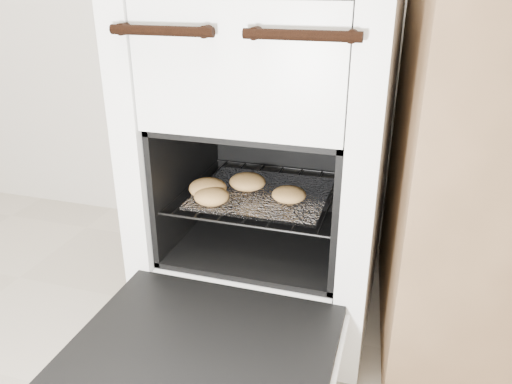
# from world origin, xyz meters

# --- Properties ---
(stove) EXTENTS (0.56, 0.63, 0.86)m
(stove) POSITION_xyz_m (0.09, 1.19, 0.42)
(stove) COLOR white
(stove) RESTS_ON ground
(oven_door) EXTENTS (0.51, 0.39, 0.04)m
(oven_door) POSITION_xyz_m (0.09, 0.71, 0.19)
(oven_door) COLOR black
(oven_door) RESTS_ON stove
(oven_rack) EXTENTS (0.41, 0.39, 0.01)m
(oven_rack) POSITION_xyz_m (0.09, 1.12, 0.34)
(oven_rack) COLOR black
(oven_rack) RESTS_ON stove
(foil_sheet) EXTENTS (0.32, 0.28, 0.01)m
(foil_sheet) POSITION_xyz_m (0.09, 1.11, 0.35)
(foil_sheet) COLOR white
(foil_sheet) RESTS_ON oven_rack
(baked_rolls) EXTENTS (0.29, 0.21, 0.04)m
(baked_rolls) POSITION_xyz_m (0.03, 1.06, 0.37)
(baked_rolls) COLOR tan
(baked_rolls) RESTS_ON foil_sheet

